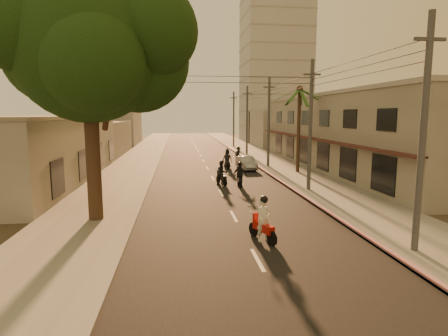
{
  "coord_description": "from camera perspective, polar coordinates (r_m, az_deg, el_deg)",
  "views": [
    {
      "loc": [
        -2.82,
        -16.92,
        5.32
      ],
      "look_at": [
        -0.09,
        5.44,
        2.09
      ],
      "focal_mm": 30.0,
      "sensor_mm": 36.0,
      "label": 1
    }
  ],
  "objects": [
    {
      "name": "scooter_mid_a",
      "position": [
        28.4,
        -0.33,
        -0.85
      ],
      "size": [
        1.25,
        1.9,
        1.92
      ],
      "rotation": [
        0.0,
        0.0,
        0.28
      ],
      "color": "black",
      "rests_on": "ground"
    },
    {
      "name": "left_building",
      "position": [
        32.98,
        -26.73,
        2.55
      ],
      "size": [
        8.2,
        24.2,
        5.2
      ],
      "color": "#A7A097",
      "rests_on": "ground"
    },
    {
      "name": "filler_left_near",
      "position": [
        52.22,
        -19.35,
        4.27
      ],
      "size": [
        8.0,
        14.0,
        4.4
      ],
      "primitive_type": "cube",
      "color": "#A7A097",
      "rests_on": "ground"
    },
    {
      "name": "road",
      "position": [
        37.4,
        -2.55,
        -0.02
      ],
      "size": [
        10.0,
        140.0,
        0.02
      ],
      "primitive_type": "cube",
      "color": "black",
      "rests_on": "ground"
    },
    {
      "name": "sidewalk_right",
      "position": [
        38.69,
        8.59,
        0.25
      ],
      "size": [
        5.0,
        140.0,
        0.12
      ],
      "primitive_type": "cube",
      "color": "slate",
      "rests_on": "ground"
    },
    {
      "name": "broadleaf_tree",
      "position": [
        19.69,
        -18.81,
        16.95
      ],
      "size": [
        9.6,
        8.7,
        12.1
      ],
      "color": "black",
      "rests_on": "ground"
    },
    {
      "name": "scooter_far_b",
      "position": [
        44.25,
        2.22,
        2.21
      ],
      "size": [
        1.21,
        1.62,
        1.6
      ],
      "rotation": [
        0.0,
        0.0,
        0.21
      ],
      "color": "black",
      "rests_on": "ground"
    },
    {
      "name": "shophouse_row",
      "position": [
        38.77,
        18.78,
        5.25
      ],
      "size": [
        8.8,
        34.2,
        7.3
      ],
      "color": "gray",
      "rests_on": "ground"
    },
    {
      "name": "curb_stripe",
      "position": [
        33.29,
        6.9,
        -0.93
      ],
      "size": [
        0.2,
        60.0,
        0.2
      ],
      "primitive_type": "cube",
      "color": "#B5131E",
      "rests_on": "ground"
    },
    {
      "name": "palm_tree",
      "position": [
        34.7,
        11.45,
        11.02
      ],
      "size": [
        5.0,
        5.0,
        8.2
      ],
      "color": "black",
      "rests_on": "ground"
    },
    {
      "name": "scooter_mid_b",
      "position": [
        27.69,
        2.4,
        -1.16
      ],
      "size": [
        1.09,
        1.92,
        1.89
      ],
      "rotation": [
        0.0,
        0.0,
        -0.05
      ],
      "color": "black",
      "rests_on": "ground"
    },
    {
      "name": "distant_tower",
      "position": [
        75.8,
        7.73,
        14.66
      ],
      "size": [
        12.1,
        12.1,
        28.0
      ],
      "color": "#B7B5B2",
      "rests_on": "ground"
    },
    {
      "name": "scooter_red",
      "position": [
        15.97,
        6.03,
        -8.05
      ],
      "size": [
        1.08,
        1.91,
        1.98
      ],
      "rotation": [
        0.0,
        0.0,
        0.37
      ],
      "color": "black",
      "rests_on": "ground"
    },
    {
      "name": "ground",
      "position": [
        17.96,
        2.43,
        -9.1
      ],
      "size": [
        160.0,
        160.0,
        0.0
      ],
      "primitive_type": "plane",
      "color": "#383023",
      "rests_on": "ground"
    },
    {
      "name": "sidewalk_left",
      "position": [
        37.58,
        -14.03,
        -0.14
      ],
      "size": [
        5.0,
        140.0,
        0.12
      ],
      "primitive_type": "cube",
      "color": "slate",
      "rests_on": "ground"
    },
    {
      "name": "parked_car",
      "position": [
        36.45,
        3.41,
        0.76
      ],
      "size": [
        1.93,
        4.09,
        1.28
      ],
      "primitive_type": "imported",
      "rotation": [
        0.0,
        0.0,
        0.07
      ],
      "color": "gray",
      "rests_on": "ground"
    },
    {
      "name": "filler_right",
      "position": [
        64.2,
        8.29,
        6.0
      ],
      "size": [
        8.0,
        14.0,
        6.0
      ],
      "primitive_type": "cube",
      "color": "#A7A097",
      "rests_on": "ground"
    },
    {
      "name": "scooter_far_a",
      "position": [
        37.0,
        0.5,
        1.28
      ],
      "size": [
        0.93,
        2.03,
        2.0
      ],
      "rotation": [
        0.0,
        0.0,
        -0.01
      ],
      "color": "black",
      "rests_on": "ground"
    },
    {
      "name": "utility_poles",
      "position": [
        38.02,
        6.88,
        9.93
      ],
      "size": [
        1.2,
        48.26,
        9.0
      ],
      "color": "#38383A",
      "rests_on": "ground"
    },
    {
      "name": "filler_left_far",
      "position": [
        69.84,
        -16.26,
        6.34
      ],
      "size": [
        8.0,
        14.0,
        7.0
      ],
      "primitive_type": "cube",
      "color": "#A7A097",
      "rests_on": "ground"
    }
  ]
}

